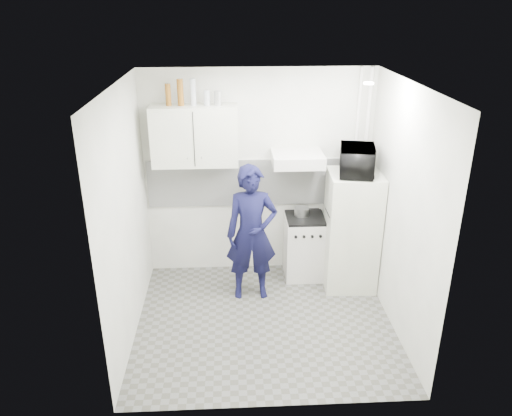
{
  "coord_description": "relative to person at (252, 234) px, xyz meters",
  "views": [
    {
      "loc": [
        -0.34,
        -4.61,
        3.34
      ],
      "look_at": [
        -0.08,
        0.3,
        1.25
      ],
      "focal_mm": 35.0,
      "sensor_mm": 36.0,
      "label": 1
    }
  ],
  "objects": [
    {
      "name": "fridge",
      "position": [
        1.21,
        0.19,
        -0.09
      ],
      "size": [
        0.63,
        0.63,
        1.46
      ],
      "primitive_type": "cube",
      "rotation": [
        0.0,
        0.0,
        -0.05
      ],
      "color": "beige",
      "rests_on": "floor"
    },
    {
      "name": "ceiling",
      "position": [
        0.11,
        -0.57,
        1.78
      ],
      "size": [
        2.8,
        2.8,
        0.0
      ],
      "primitive_type": "plane",
      "color": "white",
      "rests_on": "wall_back"
    },
    {
      "name": "bottle_b",
      "position": [
        -0.91,
        0.51,
        1.51
      ],
      "size": [
        0.06,
        0.06,
        0.24
      ],
      "primitive_type": "cylinder",
      "color": "brown",
      "rests_on": "upper_cabinet"
    },
    {
      "name": "stove",
      "position": [
        0.69,
        0.43,
        -0.42
      ],
      "size": [
        0.49,
        0.49,
        0.79
      ],
      "primitive_type": "cube",
      "color": "silver",
      "rests_on": "floor"
    },
    {
      "name": "canister_a",
      "position": [
        -0.48,
        0.51,
        1.47
      ],
      "size": [
        0.07,
        0.07,
        0.17
      ],
      "primitive_type": "cylinder",
      "color": "#B2B7BC",
      "rests_on": "upper_cabinet"
    },
    {
      "name": "microwave",
      "position": [
        1.21,
        0.19,
        0.8
      ],
      "size": [
        0.63,
        0.49,
        0.31
      ],
      "primitive_type": "imported",
      "rotation": [
        0.0,
        0.0,
        1.37
      ],
      "color": "black",
      "rests_on": "fridge"
    },
    {
      "name": "bottle_d",
      "position": [
        -0.63,
        0.51,
        1.53
      ],
      "size": [
        0.07,
        0.07,
        0.3
      ],
      "primitive_type": "cylinder",
      "color": "#B2B7BC",
      "rests_on": "upper_cabinet"
    },
    {
      "name": "person",
      "position": [
        0.0,
        0.0,
        0.0
      ],
      "size": [
        0.61,
        0.41,
        1.63
      ],
      "primitive_type": "imported",
      "rotation": [
        0.0,
        0.0,
        0.03
      ],
      "color": "black",
      "rests_on": "floor"
    },
    {
      "name": "saucepan",
      "position": [
        0.64,
        0.49,
        0.05
      ],
      "size": [
        0.18,
        0.18,
        0.1
      ],
      "primitive_type": "cylinder",
      "color": "silver",
      "rests_on": "stove_top"
    },
    {
      "name": "upper_cabinet",
      "position": [
        -0.64,
        0.51,
        1.03
      ],
      "size": [
        1.0,
        0.35,
        0.7
      ],
      "primitive_type": "cube",
      "color": "beige",
      "rests_on": "wall_back"
    },
    {
      "name": "stove_top",
      "position": [
        0.69,
        0.43,
        -0.01
      ],
      "size": [
        0.47,
        0.47,
        0.03
      ],
      "primitive_type": "cube",
      "color": "black",
      "rests_on": "stove"
    },
    {
      "name": "bottle_c",
      "position": [
        -0.77,
        0.51,
        1.53
      ],
      "size": [
        0.07,
        0.07,
        0.3
      ],
      "primitive_type": "cylinder",
      "color": "brown",
      "rests_on": "upper_cabinet"
    },
    {
      "name": "floor",
      "position": [
        0.11,
        -0.57,
        -0.82
      ],
      "size": [
        2.8,
        2.8,
        0.0
      ],
      "primitive_type": "plane",
      "color": "#5D5D5B",
      "rests_on": "ground"
    },
    {
      "name": "pipe_b",
      "position": [
        1.29,
        0.6,
        0.48
      ],
      "size": [
        0.04,
        0.04,
        2.6
      ],
      "primitive_type": "cylinder",
      "color": "silver",
      "rests_on": "floor"
    },
    {
      "name": "wall_left",
      "position": [
        -1.29,
        -0.57,
        0.48
      ],
      "size": [
        0.0,
        2.6,
        2.6
      ],
      "primitive_type": "plane",
      "rotation": [
        1.57,
        0.0,
        1.57
      ],
      "color": "white",
      "rests_on": "floor"
    },
    {
      "name": "wall_right",
      "position": [
        1.51,
        -0.57,
        0.48
      ],
      "size": [
        0.0,
        2.6,
        2.6
      ],
      "primitive_type": "plane",
      "rotation": [
        1.57,
        0.0,
        -1.57
      ],
      "color": "white",
      "rests_on": "floor"
    },
    {
      "name": "backsplash",
      "position": [
        0.11,
        0.67,
        0.38
      ],
      "size": [
        2.74,
        0.03,
        0.6
      ],
      "primitive_type": "cube",
      "color": "white",
      "rests_on": "wall_back"
    },
    {
      "name": "range_hood",
      "position": [
        0.56,
        0.43,
        0.75
      ],
      "size": [
        0.6,
        0.5,
        0.14
      ],
      "primitive_type": "cube",
      "color": "silver",
      "rests_on": "wall_back"
    },
    {
      "name": "wall_back",
      "position": [
        0.11,
        0.68,
        0.48
      ],
      "size": [
        2.8,
        0.0,
        2.8
      ],
      "primitive_type": "plane",
      "rotation": [
        1.57,
        0.0,
        0.0
      ],
      "color": "white",
      "rests_on": "floor"
    },
    {
      "name": "pipe_a",
      "position": [
        1.41,
        0.6,
        0.48
      ],
      "size": [
        0.05,
        0.05,
        2.6
      ],
      "primitive_type": "cylinder",
      "color": "silver",
      "rests_on": "floor"
    },
    {
      "name": "ceiling_spot_fixture",
      "position": [
        1.11,
        -0.37,
        1.75
      ],
      "size": [
        0.1,
        0.1,
        0.02
      ],
      "primitive_type": "cylinder",
      "color": "white",
      "rests_on": "ceiling"
    },
    {
      "name": "canister_b",
      "position": [
        -0.36,
        0.51,
        1.46
      ],
      "size": [
        0.08,
        0.08,
        0.16
      ],
      "primitive_type": "cylinder",
      "color": "silver",
      "rests_on": "upper_cabinet"
    }
  ]
}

